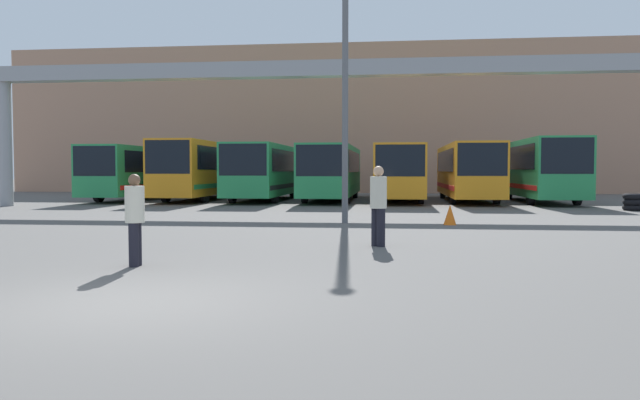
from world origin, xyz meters
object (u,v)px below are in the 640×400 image
Objects in this scene: lamp_post at (345,80)px; bus_slot_5 at (467,169)px; pedestrian_near_right at (135,217)px; traffic_cone at (450,215)px; tire_stack at (636,202)px; bus_slot_4 at (399,170)px; bus_slot_6 at (540,167)px; bus_slot_2 at (265,169)px; bus_slot_3 at (332,170)px; bus_slot_1 at (204,167)px; pedestrian_mid_left at (378,204)px; bus_slot_0 at (141,170)px.

bus_slot_5 is at bearing 69.34° from lamp_post.
pedestrian_near_right is 11.27m from traffic_cone.
bus_slot_5 is 9.73m from tire_stack.
traffic_cone is (1.46, -15.55, -1.43)m from bus_slot_4.
bus_slot_6 is 17.41m from lamp_post.
bus_slot_4 is at bearing 177.51° from bus_slot_5.
bus_slot_3 is (3.77, 0.64, -0.03)m from bus_slot_2.
bus_slot_2 is at bearing -177.09° from bus_slot_5.
lamp_post is (-11.88, -7.67, 4.29)m from tire_stack.
bus_slot_3 reaches higher than traffic_cone.
tire_stack is at bearing 32.86° from lamp_post.
bus_slot_6 reaches higher than bus_slot_1.
bus_slot_4 is 11.60× the size of tire_stack.
bus_slot_4 is 25.32m from pedestrian_near_right.
pedestrian_mid_left is at bearing -56.06° from pedestrian_near_right.
bus_slot_6 reaches higher than bus_slot_2.
bus_slot_4 is at bearing 82.90° from lamp_post.
pedestrian_mid_left is (-4.43, -21.20, -0.82)m from bus_slot_5.
bus_slot_6 reaches higher than pedestrian_mid_left.
bus_slot_2 is 1.01× the size of bus_slot_6.
pedestrian_mid_left is 1.75× the size of tire_stack.
traffic_cone is at bearing -50.35° from bus_slot_1.
bus_slot_4 is (15.10, 0.24, 0.00)m from bus_slot_0.
bus_slot_4 is at bearing 143.05° from tire_stack.
bus_slot_6 is at bearing -3.60° from bus_slot_3.
bus_slot_4 is (3.77, 0.10, -0.01)m from bus_slot_3.
bus_slot_3 is at bearing 144.06° from pedestrian_mid_left.
bus_slot_3 is 6.53× the size of pedestrian_mid_left.
bus_slot_0 is 11.32m from bus_slot_3.
bus_slot_0 is at bearing -179.09° from bus_slot_4.
bus_slot_1 is 1.01× the size of bus_slot_5.
bus_slot_5 is 11.29× the size of tire_stack.
bus_slot_4 is 15.57m from lamp_post.
bus_slot_2 reaches higher than bus_slot_0.
lamp_post is (-1.89, -15.18, 2.90)m from bus_slot_4.
pedestrian_near_right is at bearing -130.76° from tire_stack.
pedestrian_near_right is (2.62, -24.08, -0.91)m from bus_slot_2.
bus_slot_4 is 7.28× the size of pedestrian_near_right.
bus_slot_1 is 25.53m from pedestrian_near_right.
bus_slot_1 is 0.98× the size of bus_slot_4.
bus_slot_0 is 0.98× the size of bus_slot_1.
pedestrian_mid_left is (3.12, -21.26, -0.79)m from bus_slot_3.
bus_slot_5 is 1.37× the size of lamp_post.
bus_slot_1 is 22.61m from tire_stack.
bus_slot_2 is 0.89× the size of bus_slot_3.
bus_slot_2 is at bearing -3.79° from bus_slot_0.
bus_slot_1 is at bearing 179.86° from bus_slot_5.
bus_slot_5 is (15.10, -0.04, -0.11)m from bus_slot_1.
traffic_cone is (12.78, -15.43, -1.58)m from bus_slot_1.
bus_slot_4 is (11.32, 0.13, -0.15)m from bus_slot_1.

